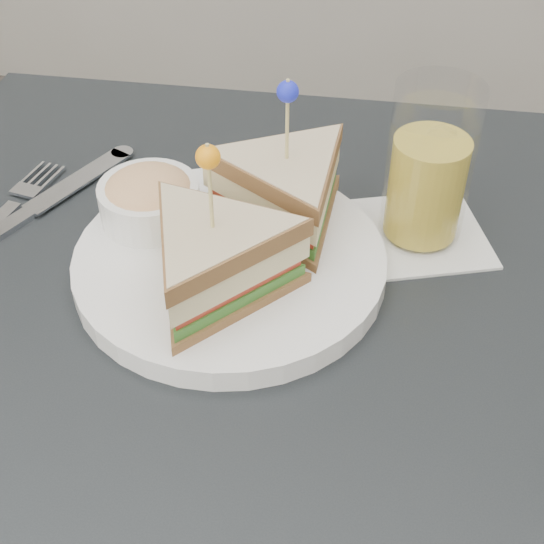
# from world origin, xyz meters

# --- Properties ---
(table) EXTENTS (0.80, 0.80, 0.75)m
(table) POSITION_xyz_m (0.00, 0.00, 0.67)
(table) COLOR black
(table) RESTS_ON ground
(plate_meal) EXTENTS (0.35, 0.35, 0.17)m
(plate_meal) POSITION_xyz_m (-0.03, 0.07, 0.80)
(plate_meal) COLOR white
(plate_meal) RESTS_ON table
(cutlery_fork) EXTENTS (0.06, 0.21, 0.01)m
(cutlery_fork) POSITION_xyz_m (-0.28, 0.11, 0.75)
(cutlery_fork) COLOR silver
(cutlery_fork) RESTS_ON table
(cutlery_knife) EXTENTS (0.13, 0.23, 0.01)m
(cutlery_knife) POSITION_xyz_m (-0.25, 0.12, 0.75)
(cutlery_knife) COLOR #B4B7C0
(cutlery_knife) RESTS_ON table
(drink_set) EXTENTS (0.16, 0.16, 0.16)m
(drink_set) POSITION_xyz_m (0.13, 0.14, 0.82)
(drink_set) COLOR white
(drink_set) RESTS_ON table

